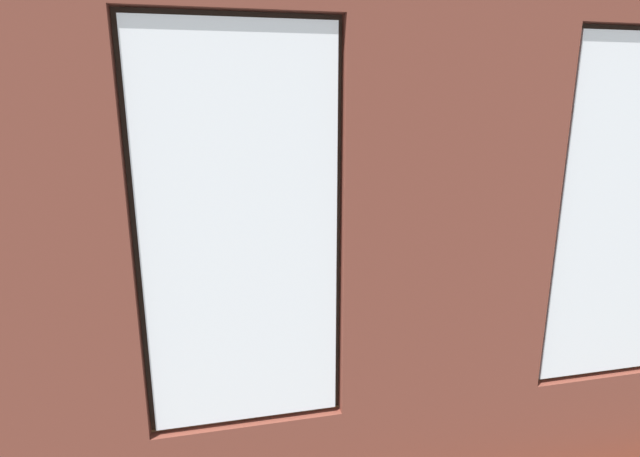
{
  "coord_description": "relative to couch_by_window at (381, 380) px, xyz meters",
  "views": [
    {
      "loc": [
        1.18,
        5.14,
        2.22
      ],
      "look_at": [
        0.13,
        0.4,
        0.96
      ],
      "focal_mm": 28.0,
      "sensor_mm": 36.0,
      "label": 1
    }
  ],
  "objects": [
    {
      "name": "potted_plant_mid_room_small",
      "position": [
        -0.8,
        -2.7,
        0.08
      ],
      "size": [
        0.39,
        0.39,
        0.61
      ],
      "color": "beige",
      "rests_on": "ground_plane"
    },
    {
      "name": "ground_plane",
      "position": [
        -0.09,
        -2.21,
        -0.38
      ],
      "size": [
        6.74,
        6.48,
        0.1
      ],
      "primitive_type": "cube",
      "color": "brown"
    },
    {
      "name": "media_console",
      "position": [
        2.63,
        -2.58,
        -0.06
      ],
      "size": [
        0.99,
        0.42,
        0.54
      ],
      "primitive_type": "cube",
      "color": "black",
      "rests_on": "ground_plane"
    },
    {
      "name": "brick_wall_with_windows",
      "position": [
        -0.09,
        0.65,
        1.35
      ],
      "size": [
        6.14,
        0.3,
        3.38
      ],
      "color": "brown",
      "rests_on": "ground_plane"
    },
    {
      "name": "table_plant_small",
      "position": [
        -0.01,
        -2.78,
        0.2
      ],
      "size": [
        0.11,
        0.11,
        0.18
      ],
      "color": "#9E5638",
      "rests_on": "coffee_table"
    },
    {
      "name": "couch_left",
      "position": [
        -2.47,
        -2.39,
        0.0
      ],
      "size": [
        1.01,
        2.01,
        0.8
      ],
      "rotation": [
        0.0,
        0.0,
        1.64
      ],
      "color": "black",
      "rests_on": "ground_plane"
    },
    {
      "name": "potted_plant_near_tv",
      "position": [
        2.07,
        -1.64,
        0.38
      ],
      "size": [
        0.88,
        0.87,
        1.25
      ],
      "color": "brown",
      "rests_on": "ground_plane"
    },
    {
      "name": "coffee_table",
      "position": [
        0.34,
        -2.65,
        0.05
      ],
      "size": [
        1.28,
        0.77,
        0.43
      ],
      "color": "olive",
      "rests_on": "ground_plane"
    },
    {
      "name": "cup_ceramic",
      "position": [
        0.73,
        -2.53,
        0.15
      ],
      "size": [
        0.07,
        0.07,
        0.08
      ],
      "primitive_type": "cylinder",
      "color": "#4C4C51",
      "rests_on": "coffee_table"
    },
    {
      "name": "couch_by_window",
      "position": [
        0.0,
        0.0,
        0.0
      ],
      "size": [
        2.03,
        0.87,
        0.8
      ],
      "color": "black",
      "rests_on": "ground_plane"
    },
    {
      "name": "potted_plant_corner_near_left",
      "position": [
        -2.63,
        -4.45,
        0.43
      ],
      "size": [
        0.95,
        0.9,
        1.26
      ],
      "color": "brown",
      "rests_on": "ground_plane"
    },
    {
      "name": "remote_black",
      "position": [
        0.5,
        -2.74,
        0.12
      ],
      "size": [
        0.07,
        0.18,
        0.02
      ],
      "primitive_type": "cube",
      "rotation": [
        0.0,
        0.0,
        3.29
      ],
      "color": "black",
      "rests_on": "coffee_table"
    },
    {
      "name": "tv_flatscreen",
      "position": [
        2.63,
        -2.58,
        0.6
      ],
      "size": [
        1.07,
        0.2,
        0.77
      ],
      "color": "black",
      "rests_on": "media_console"
    },
    {
      "name": "remote_gray",
      "position": [
        0.34,
        -2.65,
        0.12
      ],
      "size": [
        0.08,
        0.18,
        0.02
      ],
      "primitive_type": "cube",
      "rotation": [
        0.0,
        0.0,
        3.33
      ],
      "color": "#59595B",
      "rests_on": "coffee_table"
    },
    {
      "name": "potted_plant_between_couches",
      "position": [
        -1.47,
        -0.05,
        0.27
      ],
      "size": [
        0.81,
        0.89,
        1.3
      ],
      "color": "#9E5638",
      "rests_on": "ground_plane"
    }
  ]
}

